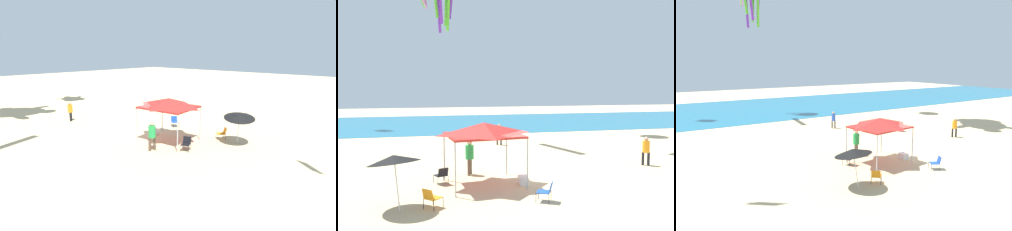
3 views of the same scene
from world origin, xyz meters
The scene contains 11 objects.
ground centered at (0.00, 0.00, -0.05)m, with size 120.00×120.00×0.10m, color #D6BC8C.
ocean_strip centered at (0.00, 28.03, 0.01)m, with size 120.00×22.21×0.02m, color teal.
canopy_tent centered at (-1.87, -0.02, 2.61)m, with size 3.62×3.20×2.95m.
beach_umbrella centered at (-5.68, -2.52, 1.93)m, with size 2.02×1.99×2.31m.
folding_chair_left_of_tent centered at (-4.35, -2.80, 0.47)m, with size 0.80×0.81×0.82m.
folding_chair_facing_ocean centered at (0.17, -2.99, 0.47)m, with size 0.80×0.76×0.82m.
folding_chair_near_cooler centered at (-3.80, 0.52, 0.47)m, with size 0.71×0.77×0.82m.
cooler_box centered at (-0.06, -0.39, 0.20)m, with size 0.44×0.64×0.40m.
person_watching_sky centered at (-2.30, 1.97, 1.08)m, with size 0.44×0.47×1.85m.
person_far_stroller centered at (1.13, 10.72, 0.97)m, with size 0.44×0.39×1.66m.
person_beachcomber centered at (8.01, 1.79, 0.99)m, with size 0.40×0.40×1.69m.
Camera 2 is at (-4.49, -15.88, 4.63)m, focal length 37.19 mm.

